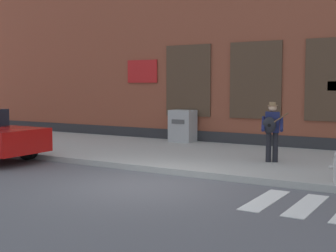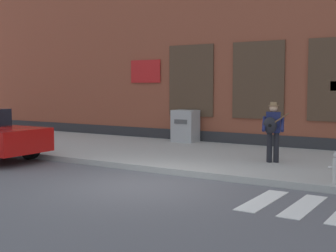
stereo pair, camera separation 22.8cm
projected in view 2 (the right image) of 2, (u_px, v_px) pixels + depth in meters
ground_plane at (144, 185)px, 10.56m from camera, size 160.00×160.00×0.00m
sidewalk at (223, 158)px, 14.02m from camera, size 28.00×5.60×0.16m
building_backdrop at (279, 21)px, 17.68m from camera, size 28.00×4.06×9.37m
busker at (273, 128)px, 12.59m from camera, size 0.78×0.66×1.64m
utility_box at (185, 126)px, 17.36m from camera, size 0.89×0.70×1.18m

